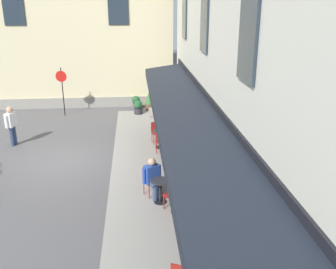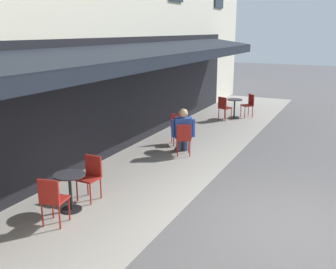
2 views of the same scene
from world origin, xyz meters
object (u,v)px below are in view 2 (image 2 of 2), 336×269
object	(u,v)px
cafe_table_streetside	(70,187)
cafe_chair_red_under_awning	(52,197)
cafe_chair_red_corner_right	(178,126)
seated_patron_in_blue	(183,130)
cafe_table_near_entrance	(182,133)
cafe_chair_red_near_door	(249,103)
cafe_chair_red_kerbside	(91,174)
cafe_chair_red_by_window	(224,106)
cafe_chair_red_back_row	(184,137)
cafe_table_far_end	(234,106)

from	to	relation	value
cafe_table_streetside	cafe_chair_red_under_awning	xyz separation A→B (m)	(0.62, 0.12, 0.06)
cafe_chair_red_corner_right	cafe_chair_red_under_awning	xyz separation A→B (m)	(5.77, 0.16, 0.00)
seated_patron_in_blue	cafe_table_near_entrance	bearing A→B (deg)	-152.05
cafe_table_near_entrance	seated_patron_in_blue	size ratio (longest dim) A/B	0.57
cafe_chair_red_near_door	seated_patron_in_blue	bearing A→B (deg)	-4.68
cafe_table_near_entrance	seated_patron_in_blue	distance (m)	0.47
seated_patron_in_blue	cafe_chair_red_kerbside	bearing A→B (deg)	-7.66
cafe_chair_red_corner_right	cafe_chair_red_kerbside	bearing A→B (deg)	0.87
cafe_table_near_entrance	cafe_chair_red_by_window	distance (m)	4.22
cafe_chair_red_back_row	cafe_chair_red_under_awning	bearing A→B (deg)	-6.00
cafe_table_near_entrance	cafe_chair_red_under_awning	size ratio (longest dim) A/B	0.82
cafe_chair_red_kerbside	cafe_chair_red_by_window	world-z (taller)	same
cafe_table_far_end	cafe_chair_red_under_awning	bearing A→B (deg)	-2.19
cafe_chair_red_back_row	cafe_table_streetside	size ratio (longest dim) A/B	1.21
cafe_table_far_end	seated_patron_in_blue	world-z (taller)	seated_patron_in_blue
cafe_chair_red_back_row	cafe_chair_red_by_window	bearing A→B (deg)	-175.61
cafe_table_streetside	cafe_chair_red_corner_right	bearing A→B (deg)	-179.46
cafe_chair_red_back_row	cafe_chair_red_corner_right	bearing A→B (deg)	-148.59
cafe_chair_red_under_awning	cafe_chair_red_near_door	bearing A→B (deg)	175.36
cafe_chair_red_by_window	cafe_table_far_end	bearing A→B (deg)	156.10
cafe_table_near_entrance	cafe_chair_red_back_row	bearing A→B (deg)	27.95
cafe_table_near_entrance	cafe_table_far_end	distance (m)	4.80
cafe_chair_red_by_window	cafe_chair_red_near_door	bearing A→B (deg)	144.27
cafe_chair_red_corner_right	cafe_chair_red_by_window	distance (m)	3.71
cafe_chair_red_back_row	cafe_table_streetside	xyz separation A→B (m)	(4.07, -0.61, -0.06)
cafe_chair_red_back_row	cafe_chair_red_corner_right	size ratio (longest dim) A/B	1.00
cafe_table_near_entrance	cafe_chair_red_near_door	distance (m)	5.26
cafe_chair_red_kerbside	cafe_chair_red_by_window	xyz separation A→B (m)	(-8.21, 0.22, 0.00)
cafe_chair_red_under_awning	cafe_table_far_end	distance (m)	10.05
cafe_table_streetside	cafe_table_far_end	bearing A→B (deg)	176.97
cafe_table_far_end	cafe_table_near_entrance	bearing A→B (deg)	-2.22
cafe_chair_red_kerbside	cafe_chair_red_near_door	size ratio (longest dim) A/B	1.00
cafe_table_far_end	cafe_chair_red_back_row	bearing A→B (deg)	1.18
cafe_chair_red_back_row	cafe_chair_red_near_door	world-z (taller)	same
cafe_chair_red_near_door	cafe_chair_red_corner_right	bearing A→B (deg)	-12.17
cafe_chair_red_kerbside	cafe_table_far_end	bearing A→B (deg)	176.88
cafe_chair_red_corner_right	cafe_table_streetside	xyz separation A→B (m)	(5.15, 0.05, -0.06)
cafe_chair_red_kerbside	cafe_table_near_entrance	bearing A→B (deg)	175.81
cafe_table_near_entrance	seated_patron_in_blue	bearing A→B (deg)	27.95
cafe_chair_red_by_window	cafe_chair_red_back_row	bearing A→B (deg)	4.39
cafe_table_near_entrance	cafe_chair_red_kerbside	world-z (taller)	cafe_chair_red_kerbside
cafe_chair_red_under_awning	cafe_chair_red_by_window	world-z (taller)	same
cafe_chair_red_corner_right	cafe_table_streetside	size ratio (longest dim) A/B	1.21
cafe_chair_red_kerbside	cafe_table_far_end	distance (m)	8.80
cafe_table_near_entrance	cafe_chair_red_kerbside	bearing A→B (deg)	-4.19
cafe_chair_red_kerbside	cafe_table_far_end	xyz separation A→B (m)	(-8.79, 0.48, -0.06)
seated_patron_in_blue	cafe_chair_red_by_window	bearing A→B (deg)	-176.69
cafe_table_near_entrance	cafe_chair_red_back_row	distance (m)	0.63
cafe_table_near_entrance	cafe_table_far_end	bearing A→B (deg)	177.78
cafe_table_far_end	seated_patron_in_blue	bearing A→B (deg)	0.10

